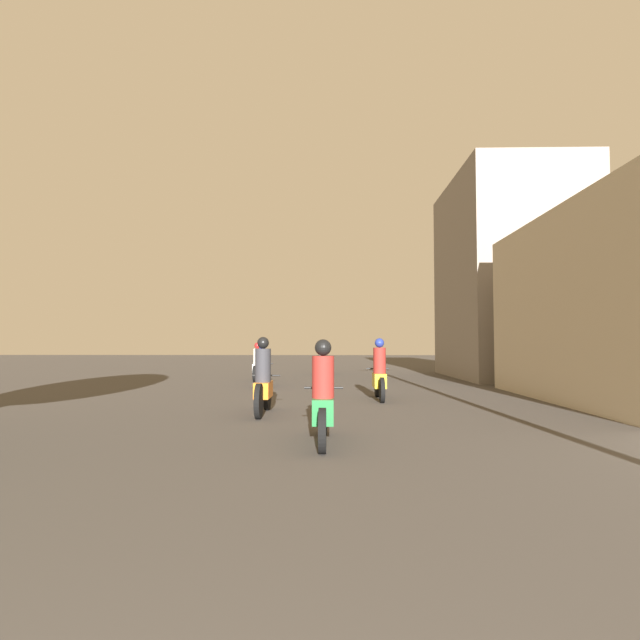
# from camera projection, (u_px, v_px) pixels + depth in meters

# --- Properties ---
(motorcycle_green) EXTENTS (0.60, 1.95, 1.51)m
(motorcycle_green) POSITION_uv_depth(u_px,v_px,m) (323.00, 401.00, 7.23)
(motorcycle_green) COLOR black
(motorcycle_green) RESTS_ON ground_plane
(motorcycle_orange) EXTENTS (0.60, 1.96, 1.58)m
(motorcycle_orange) POSITION_uv_depth(u_px,v_px,m) (263.00, 383.00, 10.15)
(motorcycle_orange) COLOR black
(motorcycle_orange) RESTS_ON ground_plane
(motorcycle_yellow) EXTENTS (0.60, 1.94, 1.57)m
(motorcycle_yellow) POSITION_uv_depth(u_px,v_px,m) (379.00, 375.00, 12.75)
(motorcycle_yellow) COLOR black
(motorcycle_yellow) RESTS_ON ground_plane
(motorcycle_blue) EXTENTS (0.60, 1.89, 1.46)m
(motorcycle_blue) POSITION_uv_depth(u_px,v_px,m) (262.00, 369.00, 16.69)
(motorcycle_blue) COLOR black
(motorcycle_blue) RESTS_ON ground_plane
(motorcycle_white) EXTENTS (0.60, 1.98, 1.47)m
(motorcycle_white) POSITION_uv_depth(u_px,v_px,m) (258.00, 365.00, 19.29)
(motorcycle_white) COLOR black
(motorcycle_white) RESTS_ON ground_plane
(motorcycle_black) EXTENTS (0.60, 1.95, 1.53)m
(motorcycle_black) POSITION_uv_depth(u_px,v_px,m) (322.00, 361.00, 23.55)
(motorcycle_black) COLOR black
(motorcycle_black) RESTS_ON ground_plane
(building_right_near) EXTENTS (4.20, 7.90, 4.67)m
(building_right_near) POSITION_uv_depth(u_px,v_px,m) (632.00, 307.00, 12.25)
(building_right_near) COLOR beige
(building_right_near) RESTS_ON ground_plane
(building_right_far) EXTENTS (4.70, 7.31, 8.39)m
(building_right_far) POSITION_uv_depth(u_px,v_px,m) (508.00, 278.00, 21.11)
(building_right_far) COLOR gray
(building_right_far) RESTS_ON ground_plane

